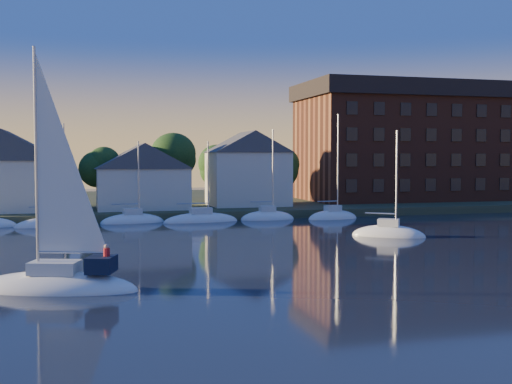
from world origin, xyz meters
name	(u,v)px	position (x,y,z in m)	size (l,w,h in m)	color
ground	(421,339)	(0.00, 0.00, 0.00)	(260.00, 260.00, 0.00)	black
shoreline_land	(171,205)	(0.00, 75.00, 0.00)	(160.00, 50.00, 2.00)	#343E24
wooden_dock	(198,219)	(0.00, 52.00, 0.00)	(120.00, 3.00, 1.00)	brown
clubhouse_west	(5,170)	(-22.00, 58.00, 5.93)	(13.65, 9.45, 9.64)	beige
clubhouse_centre	(142,175)	(-6.00, 57.00, 5.13)	(11.55, 8.40, 8.08)	beige
clubhouse_east	(248,168)	(8.00, 59.00, 6.00)	(10.50, 8.40, 9.80)	beige
condo_block	(403,141)	(34.00, 64.95, 9.79)	(31.00, 17.00, 17.40)	brown
tree_line	(198,159)	(2.00, 63.00, 7.18)	(93.40, 5.40, 8.90)	#382519
moored_fleet	(94,224)	(-12.00, 49.00, 0.10)	(63.50, 2.40, 12.05)	white
hero_sailboat	(58,280)	(-14.68, 13.80, 0.61)	(9.88, 5.83, 14.59)	white
drifting_sailboat_right	(388,235)	(14.33, 31.00, 0.10)	(6.95, 5.79, 11.00)	white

